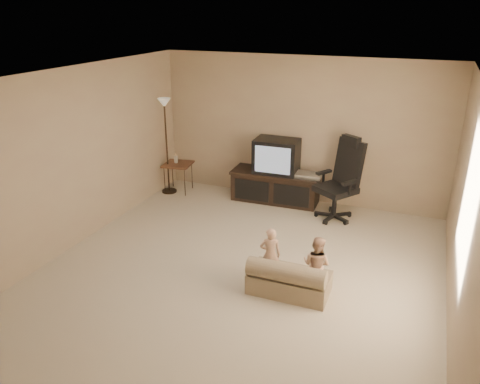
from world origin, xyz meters
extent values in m
plane|color=beige|center=(0.00, 0.00, 0.00)|extent=(5.50, 5.50, 0.00)
plane|color=white|center=(0.00, 0.00, 2.50)|extent=(5.50, 5.50, 0.00)
plane|color=tan|center=(0.00, 2.75, 1.25)|extent=(5.00, 0.00, 5.00)
plane|color=tan|center=(0.00, -2.75, 1.25)|extent=(5.00, 0.00, 5.00)
plane|color=tan|center=(-2.50, 0.00, 1.25)|extent=(0.00, 5.50, 5.50)
plane|color=tan|center=(2.50, 0.00, 1.25)|extent=(0.00, 5.50, 5.50)
cube|color=black|center=(-0.33, 2.49, 0.24)|extent=(1.52, 0.59, 0.48)
cube|color=black|center=(-0.33, 2.49, 0.51)|extent=(1.56, 0.64, 0.04)
cube|color=black|center=(-0.68, 2.20, 0.25)|extent=(0.62, 0.05, 0.36)
cube|color=black|center=(0.03, 2.23, 0.25)|extent=(0.62, 0.05, 0.36)
cube|color=black|center=(-0.34, 2.51, 0.83)|extent=(0.77, 0.56, 0.59)
cube|color=silver|center=(-0.32, 2.24, 0.83)|extent=(0.61, 0.03, 0.46)
cube|color=#BDBDBF|center=(0.26, 2.46, 0.57)|extent=(0.44, 0.32, 0.06)
cylinder|color=black|center=(0.79, 2.11, 0.27)|extent=(0.08, 0.08, 0.43)
cube|color=black|center=(0.79, 2.11, 0.52)|extent=(0.75, 0.75, 0.10)
cube|color=black|center=(0.93, 2.33, 0.91)|extent=(0.53, 0.44, 0.76)
cube|color=black|center=(0.93, 2.33, 1.27)|extent=(0.33, 0.27, 0.17)
cube|color=black|center=(0.55, 2.27, 0.72)|extent=(0.23, 0.29, 0.04)
cube|color=black|center=(1.03, 1.95, 0.72)|extent=(0.23, 0.29, 0.04)
cube|color=brown|center=(-2.15, 2.24, 0.53)|extent=(0.55, 0.55, 0.03)
cylinder|color=#302215|center=(-2.32, 2.02, 0.26)|extent=(0.01, 0.01, 0.54)
cylinder|color=#302215|center=(-1.93, 2.08, 0.26)|extent=(0.01, 0.01, 0.54)
cylinder|color=#302215|center=(-2.37, 2.41, 0.26)|extent=(0.01, 0.01, 0.54)
cylinder|color=#302215|center=(-1.98, 2.46, 0.26)|extent=(0.01, 0.01, 0.54)
cylinder|color=beige|center=(-2.20, 2.27, 0.61)|extent=(0.07, 0.07, 0.14)
cone|color=#FDDEA5|center=(-2.20, 2.27, 0.70)|extent=(0.05, 0.05, 0.05)
cylinder|color=#302215|center=(-2.30, 2.14, 0.01)|extent=(0.27, 0.27, 0.03)
cylinder|color=#302215|center=(-2.30, 2.14, 0.83)|extent=(0.03, 0.03, 1.65)
cone|color=beige|center=(-2.30, 2.14, 1.67)|extent=(0.23, 0.23, 0.16)
cube|color=gray|center=(0.72, -0.17, 0.12)|extent=(0.96, 0.53, 0.25)
cylinder|color=gray|center=(0.72, -0.34, 0.35)|extent=(0.94, 0.24, 0.23)
imported|color=tan|center=(0.42, -0.02, 0.36)|extent=(0.31, 0.27, 0.73)
imported|color=tan|center=(1.01, -0.05, 0.37)|extent=(0.39, 0.28, 0.73)
camera|label=1|loc=(2.00, -4.89, 3.24)|focal=35.00mm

